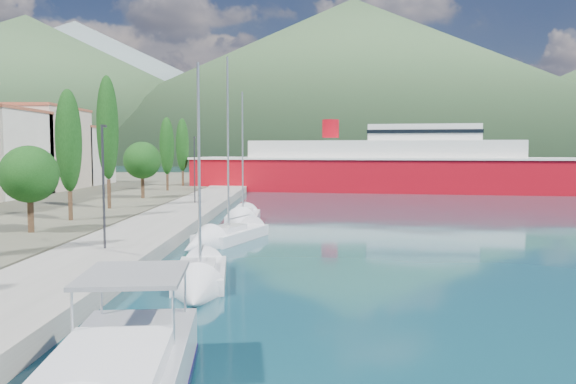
{
  "coord_description": "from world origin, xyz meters",
  "views": [
    {
      "loc": [
        0.54,
        -14.38,
        5.62
      ],
      "look_at": [
        0.0,
        14.0,
        3.5
      ],
      "focal_mm": 35.0,
      "sensor_mm": 36.0,
      "label": 1
    }
  ],
  "objects": [
    {
      "name": "ground",
      "position": [
        0.0,
        120.0,
        0.0
      ],
      "size": [
        1400.0,
        1400.0,
        0.0
      ],
      "primitive_type": "plane",
      "color": "#113C47"
    },
    {
      "name": "quay",
      "position": [
        -9.0,
        26.0,
        0.4
      ],
      "size": [
        5.0,
        88.0,
        0.8
      ],
      "primitive_type": "cube",
      "color": "gray",
      "rests_on": "ground"
    },
    {
      "name": "hills_far",
      "position": [
        138.59,
        618.73,
        77.39
      ],
      "size": [
        1480.0,
        900.0,
        180.0
      ],
      "color": "slate",
      "rests_on": "ground"
    },
    {
      "name": "hills_near",
      "position": [
        98.04,
        372.5,
        49.18
      ],
      "size": [
        1010.0,
        520.0,
        115.0
      ],
      "color": "#385533",
      "rests_on": "ground"
    },
    {
      "name": "tree_row",
      "position": [
        -15.51,
        31.55,
        5.68
      ],
      "size": [
        3.79,
        64.01,
        11.18
      ],
      "color": "#47301E",
      "rests_on": "land_strip"
    },
    {
      "name": "lamp_posts",
      "position": [
        -9.0,
        13.71,
        4.08
      ],
      "size": [
        0.15,
        45.83,
        6.06
      ],
      "color": "#2D2D33",
      "rests_on": "quay"
    },
    {
      "name": "sailboat_near",
      "position": [
        -3.44,
        7.46,
        0.28
      ],
      "size": [
        2.85,
        7.16,
        10.02
      ],
      "color": "silver",
      "rests_on": "ground"
    },
    {
      "name": "sailboat_mid",
      "position": [
        -4.39,
        18.37,
        0.3
      ],
      "size": [
        5.16,
        8.64,
        12.12
      ],
      "color": "silver",
      "rests_on": "ground"
    },
    {
      "name": "sailboat_far",
      "position": [
        -3.74,
        27.22,
        0.31
      ],
      "size": [
        2.54,
        7.52,
        10.99
      ],
      "color": "silver",
      "rests_on": "ground"
    },
    {
      "name": "ferry",
      "position": [
        12.34,
        63.32,
        3.17
      ],
      "size": [
        53.53,
        19.42,
        10.41
      ],
      "color": "#A80814",
      "rests_on": "ground"
    }
  ]
}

